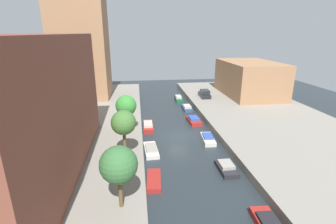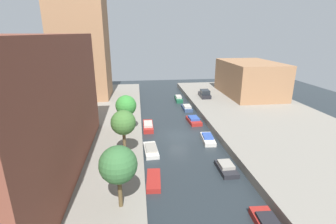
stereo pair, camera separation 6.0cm
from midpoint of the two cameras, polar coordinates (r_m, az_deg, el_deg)
ground_plane at (r=34.47m, az=2.42°, el=-5.46°), size 84.00×84.00×0.00m
quay_left at (r=35.21m, az=-22.55°, el=-5.50°), size 20.00×64.00×1.00m
quay_right at (r=39.50m, az=24.47°, el=-3.24°), size 20.00×64.00×1.00m
apartment_block_near at (r=25.59m, az=-33.89°, el=0.32°), size 12.00×24.22×12.54m
apartment_tower_far at (r=52.49m, az=-19.40°, el=14.04°), size 10.00×9.46×20.00m
low_block_right at (r=54.90m, az=18.34°, el=7.38°), size 10.00×15.55×6.94m
street_tree_0 at (r=18.57m, az=-11.35°, el=-11.92°), size 2.81×2.81×4.98m
street_tree_1 at (r=25.75m, az=-10.23°, el=-2.51°), size 2.59×2.59×5.15m
street_tree_2 at (r=32.40m, az=-9.65°, el=1.43°), size 2.71×2.71×5.00m
parked_car at (r=51.20m, az=8.50°, el=4.13°), size 2.00×4.16×1.53m
moored_boat_left_1 at (r=24.40m, az=-3.27°, el=-15.50°), size 1.56×3.60×0.49m
moored_boat_left_2 at (r=29.90m, az=-3.92°, el=-8.65°), size 1.75×4.13×0.76m
moored_boat_left_3 at (r=36.89m, az=-4.58°, el=-3.22°), size 1.51×4.53×0.94m
moored_boat_right_1 at (r=26.78m, az=13.37°, el=-12.45°), size 1.61×3.22×0.84m
moored_boat_right_2 at (r=33.09m, az=9.25°, el=-6.11°), size 1.73×3.87×0.75m
moored_boat_right_3 at (r=39.39m, az=6.02°, el=-1.91°), size 1.93×3.89×0.89m
moored_boat_right_4 at (r=45.85m, az=4.43°, el=0.99°), size 1.50×3.91×0.86m
moored_boat_right_5 at (r=51.80m, az=2.50°, el=3.10°), size 1.48×4.29×1.02m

